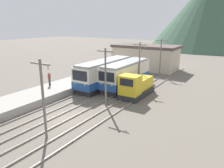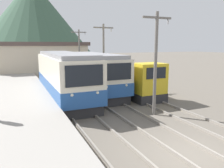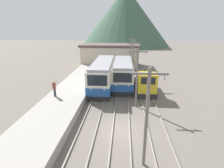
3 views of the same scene
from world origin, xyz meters
name	(u,v)px [view 2 (image 2 of 3)]	position (x,y,z in m)	size (l,w,h in m)	color
ground_plane	(189,155)	(0.00, 0.00, 0.00)	(200.00, 200.00, 0.00)	#665E54
track_left	(133,168)	(-2.60, 0.00, 0.07)	(1.54, 60.00, 0.14)	gray
track_center	(193,152)	(0.20, 0.00, 0.07)	(1.54, 60.00, 0.14)	gray
commuter_train_left	(65,78)	(-2.60, 11.26, 1.75)	(2.84, 11.27, 3.77)	#28282B
commuter_train_center	(93,75)	(0.20, 12.37, 1.69)	(2.84, 10.19, 3.64)	#28282B
shunting_locomotive	(138,83)	(3.20, 9.48, 1.21)	(2.40, 5.81, 3.00)	#28282B
catenary_mast_mid	(156,60)	(1.71, 4.93, 3.47)	(2.00, 0.20, 6.33)	slate
catenary_mast_far	(104,54)	(1.71, 13.48, 3.47)	(2.00, 0.20, 6.33)	slate
catenary_mast_distant	(79,52)	(1.71, 22.03, 3.47)	(2.00, 0.20, 6.33)	slate
station_building	(41,59)	(-2.77, 26.00, 2.39)	(12.60, 6.30, 4.74)	beige
mountain_backdrop	(30,23)	(-0.63, 72.79, 11.32)	(40.77, 40.33, 25.05)	#3D5B47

